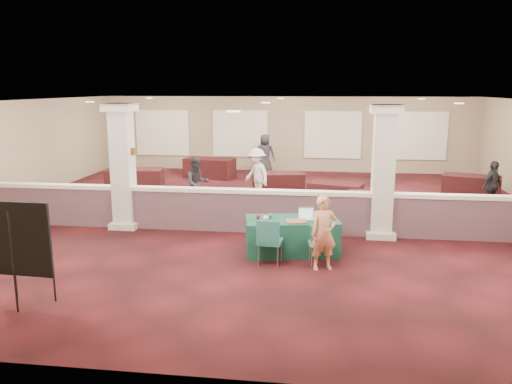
# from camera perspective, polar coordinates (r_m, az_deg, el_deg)

# --- Properties ---
(ground) EXTENTS (16.00, 16.00, 0.00)m
(ground) POSITION_cam_1_polar(r_m,az_deg,el_deg) (14.10, 1.06, -2.87)
(ground) COLOR #441114
(ground) RESTS_ON ground
(wall_back) EXTENTS (16.00, 0.04, 3.20)m
(wall_back) POSITION_cam_1_polar(r_m,az_deg,el_deg) (21.70, 3.44, 6.61)
(wall_back) COLOR gray
(wall_back) RESTS_ON ground
(wall_front) EXTENTS (16.00, 0.04, 3.20)m
(wall_front) POSITION_cam_1_polar(r_m,az_deg,el_deg) (6.09, -7.38, -7.34)
(wall_front) COLOR gray
(wall_front) RESTS_ON ground
(ceiling) EXTENTS (16.00, 16.00, 0.02)m
(ceiling) POSITION_cam_1_polar(r_m,az_deg,el_deg) (13.64, 1.11, 10.24)
(ceiling) COLOR white
(ceiling) RESTS_ON wall_back
(partition_wall) EXTENTS (15.60, 0.28, 1.10)m
(partition_wall) POSITION_cam_1_polar(r_m,az_deg,el_deg) (12.52, 0.30, -2.09)
(partition_wall) COLOR brown
(partition_wall) RESTS_ON ground
(column_left) EXTENTS (0.72, 0.72, 3.20)m
(column_left) POSITION_cam_1_polar(r_m,az_deg,el_deg) (13.20, -14.97, 2.97)
(column_left) COLOR beige
(column_left) RESTS_ON ground
(column_right) EXTENTS (0.72, 0.72, 3.20)m
(column_right) POSITION_cam_1_polar(r_m,az_deg,el_deg) (12.30, 14.32, 2.37)
(column_right) COLOR beige
(column_right) RESTS_ON ground
(sconce_left) EXTENTS (0.12, 0.12, 0.18)m
(sconce_left) POSITION_cam_1_polar(r_m,az_deg,el_deg) (13.26, -16.18, 4.52)
(sconce_left) COLOR brown
(sconce_left) RESTS_ON column_left
(sconce_right) EXTENTS (0.12, 0.12, 0.18)m
(sconce_right) POSITION_cam_1_polar(r_m,az_deg,el_deg) (13.04, -13.92, 4.53)
(sconce_right) COLOR brown
(sconce_right) RESTS_ON column_left
(near_table) EXTENTS (2.15, 1.35, 0.77)m
(near_table) POSITION_cam_1_polar(r_m,az_deg,el_deg) (11.04, 4.11, -5.03)
(near_table) COLOR #103D2D
(near_table) RESTS_ON ground
(conf_chair_main) EXTENTS (0.49, 0.49, 0.88)m
(conf_chair_main) POSITION_cam_1_polar(r_m,az_deg,el_deg) (10.26, 7.36, -5.63)
(conf_chair_main) COLOR #1E5852
(conf_chair_main) RESTS_ON ground
(conf_chair_side) EXTENTS (0.54, 0.54, 0.98)m
(conf_chair_side) POSITION_cam_1_polar(r_m,az_deg,el_deg) (10.20, 1.51, -5.31)
(conf_chair_side) COLOR #1E5852
(conf_chair_side) RESTS_ON ground
(easel_board) EXTENTS (1.05, 0.55, 1.79)m
(easel_board) POSITION_cam_1_polar(r_m,az_deg,el_deg) (9.06, -25.20, -5.03)
(easel_board) COLOR black
(easel_board) RESTS_ON ground
(woman) EXTENTS (0.63, 0.52, 1.50)m
(woman) POSITION_cam_1_polar(r_m,az_deg,el_deg) (10.04, 7.75, -4.67)
(woman) COLOR #D3765B
(woman) RESTS_ON ground
(far_table_front_left) EXTENTS (2.05, 1.24, 0.78)m
(far_table_front_left) POSITION_cam_1_polar(r_m,az_deg,el_deg) (18.05, -13.64, 1.34)
(far_table_front_left) COLOR black
(far_table_front_left) RESTS_ON ground
(far_table_front_center) EXTENTS (1.79, 1.27, 0.66)m
(far_table_front_center) POSITION_cam_1_polar(r_m,az_deg,el_deg) (15.84, 9.06, -0.15)
(far_table_front_center) COLOR black
(far_table_front_center) RESTS_ON ground
(far_table_front_right) EXTENTS (1.90, 1.10, 0.74)m
(far_table_front_right) POSITION_cam_1_polar(r_m,az_deg,el_deg) (14.33, 14.33, -1.48)
(far_table_front_right) COLOR black
(far_table_front_right) RESTS_ON ground
(far_table_back_left) EXTENTS (2.10, 1.36, 0.79)m
(far_table_back_left) POSITION_cam_1_polar(r_m,az_deg,el_deg) (20.23, -5.32, 2.75)
(far_table_back_left) COLOR black
(far_table_back_left) RESTS_ON ground
(far_table_back_center) EXTENTS (1.88, 1.15, 0.71)m
(far_table_back_center) POSITION_cam_1_polar(r_m,az_deg,el_deg) (17.18, 2.57, 1.03)
(far_table_back_center) COLOR black
(far_table_back_center) RESTS_ON ground
(far_table_back_right) EXTENTS (1.99, 1.42, 0.73)m
(far_table_back_right) POSITION_cam_1_polar(r_m,az_deg,el_deg) (18.04, 23.37, 0.60)
(far_table_back_right) COLOR black
(far_table_back_right) RESTS_ON ground
(attendee_a) EXTENTS (0.85, 0.74, 1.55)m
(attendee_a) POSITION_cam_1_polar(r_m,az_deg,el_deg) (14.99, -6.72, 0.99)
(attendee_a) COLOR black
(attendee_a) RESTS_ON ground
(attendee_b) EXTENTS (1.09, 1.12, 1.67)m
(attendee_b) POSITION_cam_1_polar(r_m,az_deg,el_deg) (16.13, 0.10, 2.06)
(attendee_b) COLOR beige
(attendee_b) RESTS_ON ground
(attendee_c) EXTENTS (0.94, 0.90, 1.50)m
(attendee_c) POSITION_cam_1_polar(r_m,az_deg,el_deg) (16.11, 25.36, 0.58)
(attendee_c) COLOR black
(attendee_c) RESTS_ON ground
(attendee_d) EXTENTS (0.84, 0.46, 1.69)m
(attendee_d) POSITION_cam_1_polar(r_m,az_deg,el_deg) (20.86, 1.03, 4.33)
(attendee_d) COLOR black
(attendee_d) RESTS_ON ground
(laptop_base) EXTENTS (0.39, 0.30, 0.02)m
(laptop_base) POSITION_cam_1_polar(r_m,az_deg,el_deg) (10.93, 5.82, -3.09)
(laptop_base) COLOR silver
(laptop_base) RESTS_ON near_table
(laptop_screen) EXTENTS (0.34, 0.08, 0.23)m
(laptop_screen) POSITION_cam_1_polar(r_m,az_deg,el_deg) (11.01, 5.74, -2.30)
(laptop_screen) COLOR silver
(laptop_screen) RESTS_ON near_table
(screen_glow) EXTENTS (0.31, 0.06, 0.20)m
(screen_glow) POSITION_cam_1_polar(r_m,az_deg,el_deg) (11.01, 5.74, -2.39)
(screen_glow) COLOR silver
(screen_glow) RESTS_ON near_table
(knitting) EXTENTS (0.47, 0.39, 0.03)m
(knitting) POSITION_cam_1_polar(r_m,az_deg,el_deg) (10.69, 4.60, -3.38)
(knitting) COLOR #C05E1E
(knitting) RESTS_ON near_table
(yarn_cream) EXTENTS (0.12, 0.12, 0.12)m
(yarn_cream) POSITION_cam_1_polar(r_m,az_deg,el_deg) (10.77, 1.14, -3.00)
(yarn_cream) COLOR beige
(yarn_cream) RESTS_ON near_table
(yarn_red) EXTENTS (0.11, 0.11, 0.11)m
(yarn_red) POSITION_cam_1_polar(r_m,az_deg,el_deg) (10.91, 0.25, -2.82)
(yarn_red) COLOR #5B1D12
(yarn_red) RESTS_ON near_table
(yarn_grey) EXTENTS (0.11, 0.11, 0.11)m
(yarn_grey) POSITION_cam_1_polar(r_m,az_deg,el_deg) (11.00, 1.60, -2.69)
(yarn_grey) COLOR #515257
(yarn_grey) RESTS_ON near_table
(scissors) EXTENTS (0.13, 0.05, 0.01)m
(scissors) POSITION_cam_1_polar(r_m,az_deg,el_deg) (10.76, 7.96, -3.40)
(scissors) COLOR red
(scissors) RESTS_ON near_table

